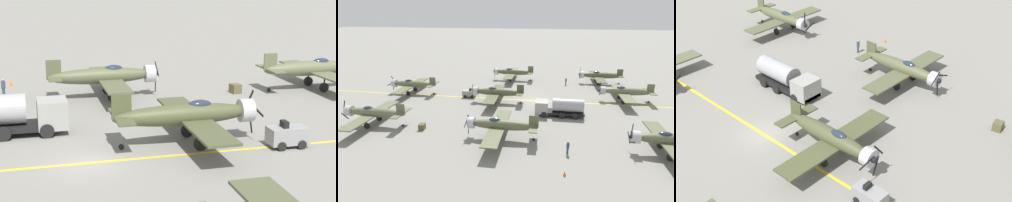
{
  "view_description": "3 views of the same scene",
  "coord_description": "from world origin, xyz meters",
  "views": [
    {
      "loc": [
        32.18,
        -3.65,
        11.71
      ],
      "look_at": [
        -3.7,
        5.88,
        2.62
      ],
      "focal_mm": 60.0,
      "sensor_mm": 36.0,
      "label": 1
    },
    {
      "loc": [
        -48.3,
        -2.33,
        16.75
      ],
      "look_at": [
        -5.54,
        4.5,
        1.58
      ],
      "focal_mm": 28.0,
      "sensor_mm": 36.0,
      "label": 2
    },
    {
      "loc": [
        21.0,
        29.43,
        25.21
      ],
      "look_at": [
        -4.94,
        5.5,
        3.75
      ],
      "focal_mm": 50.0,
      "sensor_mm": 36.0,
      "label": 3
    }
  ],
  "objects": [
    {
      "name": "taxiway_stripe",
      "position": [
        0.0,
        0.0,
        0.0
      ],
      "size": [
        0.3,
        160.0,
        0.01
      ],
      "primitive_type": "cube",
      "color": "yellow",
      "rests_on": "ground"
    },
    {
      "name": "tow_tractor",
      "position": [
        0.25,
        12.93,
        0.79
      ],
      "size": [
        1.57,
        2.6,
        1.79
      ],
      "color": "gray",
      "rests_on": "ground"
    },
    {
      "name": "ground_plane",
      "position": [
        0.0,
        0.0,
        0.0
      ],
      "size": [
        400.0,
        400.0,
        0.0
      ],
      "primitive_type": "plane",
      "color": "gray"
    },
    {
      "name": "airplane_mid_center",
      "position": [
        -2.01,
        6.86,
        2.01
      ],
      "size": [
        12.0,
        9.98,
        3.65
      ],
      "rotation": [
        0.0,
        0.0,
        -0.16
      ],
      "color": "#4A4F30",
      "rests_on": "ground"
    },
    {
      "name": "traffic_cone",
      "position": [
        -23.92,
        -4.75,
        0.28
      ],
      "size": [
        0.36,
        0.36,
        0.55
      ],
      "primitive_type": "cone",
      "color": "orange",
      "rests_on": "ground"
    },
    {
      "name": "fuel_tanker",
      "position": [
        -6.97,
        -4.64,
        1.51
      ],
      "size": [
        2.68,
        8.0,
        2.98
      ],
      "color": "black",
      "rests_on": "ground"
    },
    {
      "name": "airplane_near_left",
      "position": [
        -17.49,
        -17.47,
        2.01
      ],
      "size": [
        12.0,
        9.98,
        3.8
      ],
      "rotation": [
        0.0,
        0.0,
        -0.24
      ],
      "color": "#565B3D",
      "rests_on": "ground"
    },
    {
      "name": "airplane_mid_left",
      "position": [
        -16.51,
        3.53,
        2.01
      ],
      "size": [
        12.0,
        9.98,
        3.65
      ],
      "rotation": [
        0.0,
        0.0,
        -0.05
      ],
      "color": "#54593B",
      "rests_on": "ground"
    },
    {
      "name": "supply_crate_by_tanker",
      "position": [
        -15.45,
        15.49,
        0.42
      ],
      "size": [
        1.12,
        0.98,
        0.85
      ],
      "primitive_type": "cube",
      "rotation": [
        0.0,
        0.0,
        0.14
      ],
      "color": "brown",
      "rests_on": "ground"
    },
    {
      "name": "ground_crew_walking",
      "position": [
        -19.25,
        -5.32,
        0.93
      ],
      "size": [
        0.37,
        0.37,
        1.7
      ],
      "color": "#334256",
      "rests_on": "ground"
    }
  ]
}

